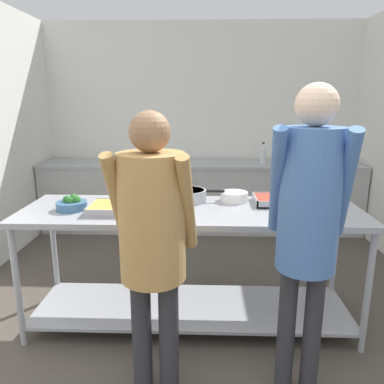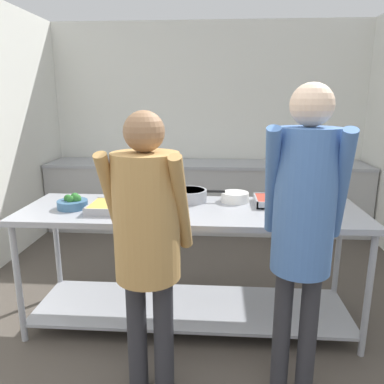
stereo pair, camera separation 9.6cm
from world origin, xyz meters
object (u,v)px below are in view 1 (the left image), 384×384
serving_tray_roast (121,208)px  sauce_pan (189,195)px  broccoli_bowl (72,204)px  serving_tray_vegetables (287,200)px  water_bottle (263,154)px  guest_serving_right (308,214)px  guest_serving_left (152,231)px  plate_stack (234,196)px

serving_tray_roast → sauce_pan: (0.46, 0.29, 0.02)m
broccoli_bowl → serving_tray_vegetables: 1.58m
serving_tray_roast → water_bottle: (1.32, 2.18, 0.07)m
serving_tray_roast → guest_serving_right: (1.12, -0.65, 0.17)m
guest_serving_left → water_bottle: bearing=70.4°
serving_tray_vegetables → plate_stack: bearing=170.4°
guest_serving_right → water_bottle: (0.20, 2.83, -0.10)m
serving_tray_roast → plate_stack: bearing=20.4°
sauce_pan → guest_serving_left: bearing=-99.3°
broccoli_bowl → plate_stack: 1.21m
sauce_pan → serving_tray_vegetables: bearing=-3.9°
guest_serving_right → plate_stack: bearing=107.7°
broccoli_bowl → serving_tray_vegetables: (1.57, 0.20, -0.02)m
serving_tray_vegetables → guest_serving_right: bearing=-95.8°
broccoli_bowl → serving_tray_roast: 0.36m
plate_stack → guest_serving_left: size_ratio=0.14×
serving_tray_vegetables → serving_tray_roast: bearing=-168.9°
sauce_pan → plate_stack: (0.35, 0.02, -0.01)m
water_bottle → plate_stack: bearing=-104.9°
plate_stack → water_bottle: water_bottle is taller
serving_tray_vegetables → guest_serving_left: size_ratio=0.30×
guest_serving_left → guest_serving_right: 0.82m
broccoli_bowl → guest_serving_left: (0.67, -0.68, 0.05)m
serving_tray_roast → guest_serving_left: bearing=-64.2°
sauce_pan → water_bottle: size_ratio=1.56×
broccoli_bowl → guest_serving_right: 1.64m
guest_serving_right → serving_tray_vegetables: bearing=84.2°
plate_stack → serving_tray_vegetables: plate_stack is taller
guest_serving_right → water_bottle: guest_serving_right is taller
water_bottle → guest_serving_left: bearing=-109.6°
broccoli_bowl → water_bottle: (1.68, 2.15, 0.05)m
broccoli_bowl → serving_tray_vegetables: bearing=7.3°
broccoli_bowl → guest_serving_left: guest_serving_left is taller
guest_serving_left → serving_tray_roast: bearing=115.8°
broccoli_bowl → sauce_pan: size_ratio=0.52×
sauce_pan → guest_serving_right: (0.66, -0.94, 0.15)m
guest_serving_right → sauce_pan: bearing=125.0°
guest_serving_right → serving_tray_roast: bearing=150.0°
plate_stack → guest_serving_right: (0.30, -0.95, 0.16)m
sauce_pan → plate_stack: size_ratio=1.88×
guest_serving_left → water_bottle: (1.01, 2.83, 0.00)m
serving_tray_vegetables → water_bottle: 1.95m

